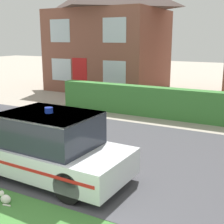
{
  "coord_description": "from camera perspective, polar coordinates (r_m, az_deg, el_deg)",
  "views": [
    {
      "loc": [
        3.48,
        -3.21,
        3.25
      ],
      "look_at": [
        -0.86,
        4.87,
        1.05
      ],
      "focal_mm": 50.0,
      "sensor_mm": 36.0,
      "label": 1
    }
  ],
  "objects": [
    {
      "name": "wheelie_bin",
      "position": [
        14.81,
        -4.16,
        3.05
      ],
      "size": [
        0.61,
        0.61,
        1.14
      ],
      "rotation": [
        0.0,
        0.0,
        0.08
      ],
      "color": "#23662D",
      "rests_on": "ground"
    },
    {
      "name": "house_left",
      "position": [
        20.26,
        -0.54,
        14.43
      ],
      "size": [
        6.84,
        5.64,
        7.03
      ],
      "color": "brown",
      "rests_on": "ground"
    },
    {
      "name": "police_car",
      "position": [
        7.57,
        -11.78,
        -6.13
      ],
      "size": [
        4.21,
        1.9,
        1.68
      ],
      "rotation": [
        0.0,
        0.0,
        3.11
      ],
      "color": "black",
      "rests_on": "road_strip"
    },
    {
      "name": "road_strip",
      "position": [
        8.94,
        3.36,
        -7.81
      ],
      "size": [
        28.0,
        6.35,
        0.01
      ],
      "primitive_type": "cube",
      "color": "#424247",
      "rests_on": "ground"
    },
    {
      "name": "garden_hedge",
      "position": [
        13.22,
        6.79,
        1.94
      ],
      "size": [
        8.32,
        0.53,
        1.25
      ],
      "primitive_type": "cube",
      "color": "#3D7F38",
      "rests_on": "ground"
    },
    {
      "name": "cat",
      "position": [
        6.83,
        -19.03,
        -14.68
      ],
      "size": [
        0.32,
        0.19,
        0.28
      ],
      "rotation": [
        0.0,
        0.0,
        3.34
      ],
      "color": "silver",
      "rests_on": "ground"
    }
  ]
}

